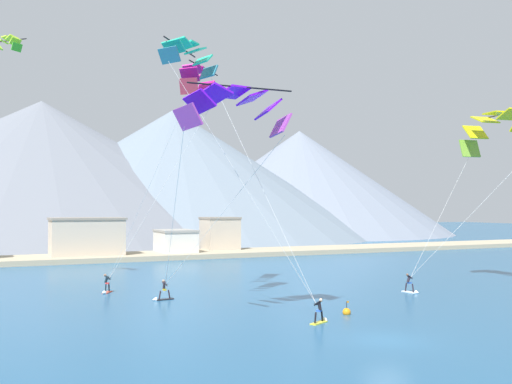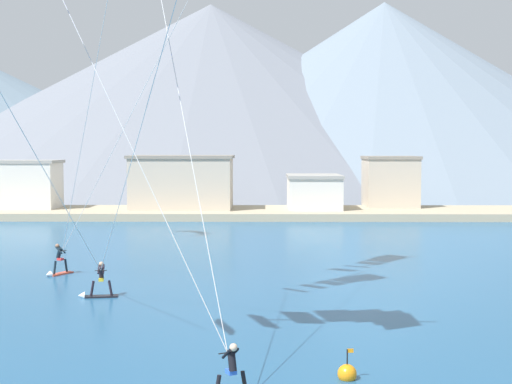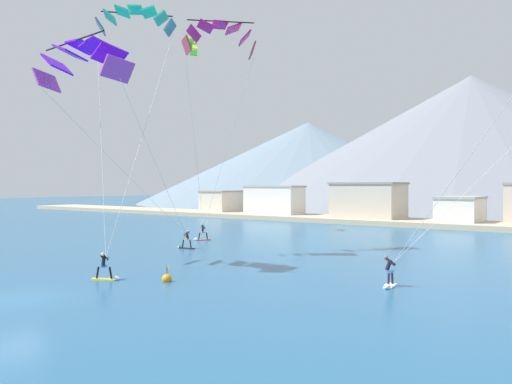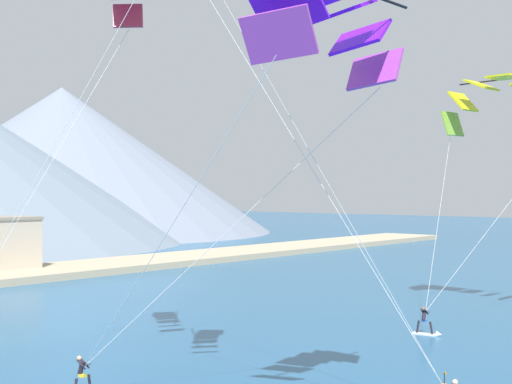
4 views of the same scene
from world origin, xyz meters
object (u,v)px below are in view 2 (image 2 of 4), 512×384
(kitesurfer_near_lead, at_px, (57,266))
(kitesurfer_near_trail, at_px, (239,383))
(kitesurfer_mid_center, at_px, (96,287))
(race_marker_buoy, at_px, (347,374))

(kitesurfer_near_lead, height_order, kitesurfer_near_trail, kitesurfer_near_lead)
(kitesurfer_mid_center, height_order, race_marker_buoy, kitesurfer_mid_center)
(race_marker_buoy, bearing_deg, kitesurfer_mid_center, 131.58)
(race_marker_buoy, bearing_deg, kitesurfer_near_lead, 128.47)
(kitesurfer_near_lead, bearing_deg, kitesurfer_near_trail, -61.01)
(kitesurfer_mid_center, bearing_deg, kitesurfer_near_lead, 121.29)
(kitesurfer_near_lead, relative_size, race_marker_buoy, 1.67)
(kitesurfer_near_trail, distance_m, race_marker_buoy, 3.52)
(kitesurfer_near_trail, bearing_deg, kitesurfer_near_lead, 118.99)
(kitesurfer_mid_center, xyz_separation_m, race_marker_buoy, (9.89, -11.15, -0.29))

